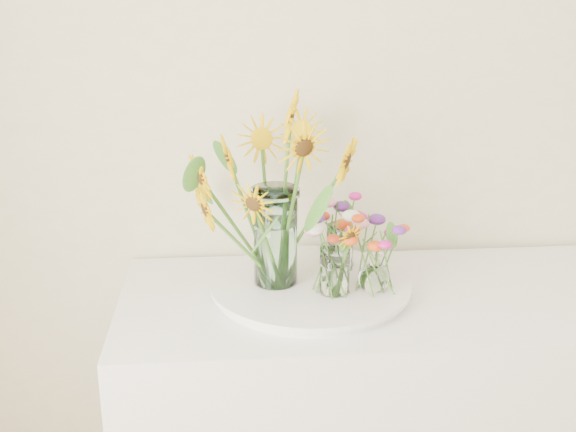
# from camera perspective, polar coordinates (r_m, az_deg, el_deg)

# --- Properties ---
(tray) EXTENTS (0.50, 0.50, 0.02)m
(tray) POSITION_cam_1_polar(r_m,az_deg,el_deg) (1.88, 1.79, -5.72)
(tray) COLOR white
(tray) RESTS_ON counter
(mason_jar) EXTENTS (0.15, 0.15, 0.26)m
(mason_jar) POSITION_cam_1_polar(r_m,az_deg,el_deg) (1.83, -1.00, -1.63)
(mason_jar) COLOR silver
(mason_jar) RESTS_ON tray
(sunflower_bouquet) EXTENTS (0.96, 0.96, 0.49)m
(sunflower_bouquet) POSITION_cam_1_polar(r_m,az_deg,el_deg) (1.79, -1.02, 1.82)
(sunflower_bouquet) COLOR #E9B904
(sunflower_bouquet) RESTS_ON tray
(small_vase_a) EXTENTS (0.09, 0.09, 0.13)m
(small_vase_a) POSITION_cam_1_polar(r_m,az_deg,el_deg) (1.80, 3.71, -4.29)
(small_vase_a) COLOR white
(small_vase_a) RESTS_ON tray
(wildflower_posy_a) EXTENTS (0.21, 0.21, 0.22)m
(wildflower_posy_a) POSITION_cam_1_polar(r_m,az_deg,el_deg) (1.78, 3.74, -2.96)
(wildflower_posy_a) COLOR #EB4B14
(wildflower_posy_a) RESTS_ON tray
(small_vase_b) EXTENTS (0.11, 0.11, 0.12)m
(small_vase_b) POSITION_cam_1_polar(r_m,az_deg,el_deg) (1.83, 6.85, -4.16)
(small_vase_b) COLOR white
(small_vase_b) RESTS_ON tray
(wildflower_posy_b) EXTENTS (0.23, 0.23, 0.21)m
(wildflower_posy_b) POSITION_cam_1_polar(r_m,az_deg,el_deg) (1.81, 6.90, -2.85)
(wildflower_posy_b) COLOR #EB4B14
(wildflower_posy_b) RESTS_ON tray
(small_vase_c) EXTENTS (0.08, 0.08, 0.13)m
(small_vase_c) POSITION_cam_1_polar(r_m,az_deg,el_deg) (1.95, 4.13, -2.49)
(small_vase_c) COLOR white
(small_vase_c) RESTS_ON tray
(wildflower_posy_c) EXTENTS (0.19, 0.19, 0.22)m
(wildflower_posy_c) POSITION_cam_1_polar(r_m,az_deg,el_deg) (1.93, 4.16, -1.24)
(wildflower_posy_c) COLOR #EB4B14
(wildflower_posy_c) RESTS_ON tray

